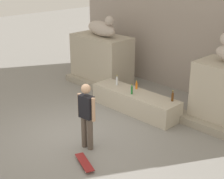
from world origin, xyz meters
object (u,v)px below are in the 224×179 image
bottle_green (132,90)px  bottle_orange (137,86)px  bottle_brown (173,97)px  statue_reclining_left (102,28)px  skater (87,114)px  bottle_clear (117,81)px  skateboard (84,162)px

bottle_green → bottle_orange: 0.47m
bottle_green → bottle_brown: 1.25m
statue_reclining_left → bottle_orange: size_ratio=6.26×
skater → bottle_orange: skater is taller
statue_reclining_left → skater: (3.28, -3.58, -1.14)m
bottle_green → bottle_brown: bottle_brown is taller
bottle_clear → skateboard: bearing=-56.8°
skater → bottle_clear: 2.97m
skateboard → bottle_orange: size_ratio=3.05×
bottle_clear → bottle_green: bearing=-15.8°
skateboard → bottle_brown: 3.34m
skateboard → bottle_green: size_ratio=2.66×
skateboard → bottle_brown: (0.01, 3.27, 0.68)m
skater → skateboard: (0.53, -0.55, -0.86)m
statue_reclining_left → bottle_brown: size_ratio=5.26×
skater → bottle_green: skater is taller
skateboard → bottle_clear: bearing=144.6°
skater → bottle_clear: bearing=114.6°
skateboard → bottle_clear: 3.77m
bottle_orange → bottle_brown: (1.37, -0.02, 0.03)m
skateboard → bottle_orange: 3.61m
bottle_brown → bottle_orange: bearing=179.3°
bottle_brown → skateboard: bearing=-90.2°
bottle_brown → bottle_green: bearing=-160.8°
skateboard → bottle_clear: bottle_clear is taller
bottle_green → bottle_brown: size_ratio=0.96×
skater → skateboard: size_ratio=2.04×
skater → skateboard: 1.15m
skateboard → bottle_orange: bearing=133.8°
bottle_clear → bottle_brown: bearing=4.6°
bottle_brown → statue_reclining_left: bearing=167.3°
bottle_green → bottle_orange: bottle_green is taller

